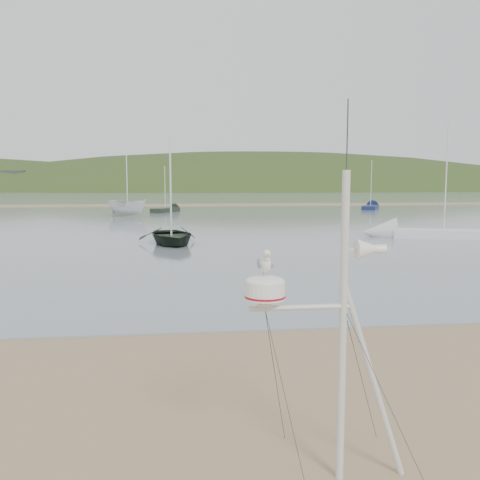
{
  "coord_description": "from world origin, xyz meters",
  "views": [
    {
      "loc": [
        0.8,
        -7.33,
        3.44
      ],
      "look_at": [
        1.78,
        1.0,
        2.49
      ],
      "focal_mm": 38.0,
      "sensor_mm": 36.0,
      "label": 1
    }
  ],
  "objects": [
    {
      "name": "sailboat_blue_far",
      "position": [
        25.75,
        56.86,
        0.3
      ],
      "size": [
        4.59,
        6.85,
        6.8
      ],
      "color": "#141F47",
      "rests_on": "ground"
    },
    {
      "name": "sailboat_dark_mid",
      "position": [
        -0.31,
        53.05,
        0.3
      ],
      "size": [
        4.05,
        5.62,
        5.7
      ],
      "color": "black",
      "rests_on": "ground"
    },
    {
      "name": "mast_rig",
      "position": [
        2.55,
        -1.97,
        1.05
      ],
      "size": [
        1.93,
        2.06,
        4.34
      ],
      "color": "silver",
      "rests_on": "ground"
    },
    {
      "name": "hill_ridge",
      "position": [
        18.52,
        235.0,
        -19.7
      ],
      "size": [
        620.0,
        180.0,
        80.0
      ],
      "color": "#263917",
      "rests_on": "ground"
    },
    {
      "name": "boat_dark",
      "position": [
        0.26,
        20.84,
        2.35
      ],
      "size": [
        3.41,
        1.52,
        4.62
      ],
      "primitive_type": "imported",
      "rotation": [
        0.0,
        0.0,
        0.18
      ],
      "color": "black",
      "rests_on": "water"
    },
    {
      "name": "sandbar",
      "position": [
        0.0,
        70.0,
        0.07
      ],
      "size": [
        560.0,
        7.0,
        0.07
      ],
      "primitive_type": "cube",
      "color": "#8C7151",
      "rests_on": "water"
    },
    {
      "name": "boat_white",
      "position": [
        -4.51,
        44.62,
        2.35
      ],
      "size": [
        2.45,
        2.44,
        4.62
      ],
      "primitive_type": "imported",
      "rotation": [
        0.0,
        0.0,
        0.98
      ],
      "color": "silver",
      "rests_on": "water"
    },
    {
      "name": "sailboat_white_near",
      "position": [
        14.8,
        22.89,
        0.3
      ],
      "size": [
        8.22,
        4.34,
        7.92
      ],
      "color": "silver",
      "rests_on": "ground"
    },
    {
      "name": "ground",
      "position": [
        0.0,
        0.0,
        0.0
      ],
      "size": [
        560.0,
        560.0,
        0.0
      ],
      "primitive_type": "plane",
      "color": "#8C7151",
      "rests_on": "ground"
    },
    {
      "name": "far_cottages",
      "position": [
        3.0,
        196.0,
        4.0
      ],
      "size": [
        294.4,
        6.3,
        8.0
      ],
      "color": "white",
      "rests_on": "ground"
    },
    {
      "name": "water",
      "position": [
        0.0,
        132.0,
        0.02
      ],
      "size": [
        560.0,
        256.0,
        0.04
      ],
      "primitive_type": "cube",
      "color": "gray",
      "rests_on": "ground"
    }
  ]
}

